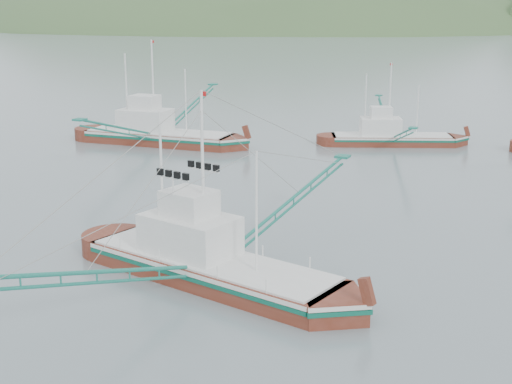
% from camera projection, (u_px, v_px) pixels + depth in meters
% --- Properties ---
extents(ground, '(1200.00, 1200.00, 0.00)m').
position_uv_depth(ground, '(210.00, 274.00, 39.14)').
color(ground, slate).
rests_on(ground, ground).
extents(main_boat, '(15.45, 26.74, 10.96)m').
position_uv_depth(main_boat, '(209.00, 245.00, 37.74)').
color(main_boat, '#5F2214').
rests_on(main_boat, ground).
extents(bg_boat_left, '(16.09, 28.57, 11.58)m').
position_uv_depth(bg_boat_left, '(157.00, 129.00, 74.59)').
color(bg_boat_left, '#5F2214').
rests_on(bg_boat_left, ground).
extents(bg_boat_far, '(12.75, 21.52, 9.13)m').
position_uv_depth(bg_boat_far, '(392.00, 127.00, 73.99)').
color(bg_boat_far, '#5F2214').
rests_on(bg_boat_far, ground).
extents(headland_left, '(448.00, 308.00, 210.00)m').
position_uv_depth(headland_left, '(231.00, 27.00, 427.77)').
color(headland_left, '#3C5B2F').
rests_on(headland_left, ground).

